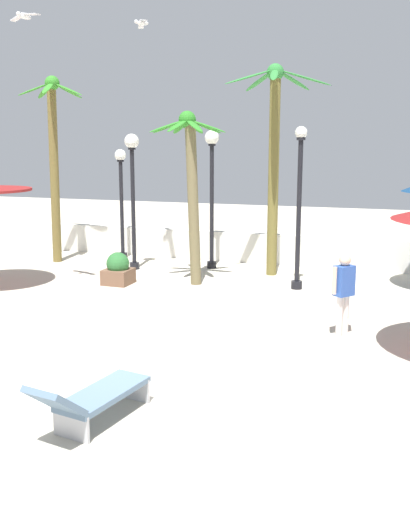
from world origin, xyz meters
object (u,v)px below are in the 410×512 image
object	(u,v)px
palm_tree_2	(191,175)
lamp_post_0	(121,192)
lamp_post_1	(212,178)
seagull_2	(24,16)
seagull_0	(142,23)
lamp_post_2	(133,180)
guest_1	(344,287)
lounge_chair_1	(92,397)
lamp_post_3	(299,202)
palm_tree_1	(274,148)
planter	(118,270)
palm_tree_0	(54,152)

from	to	relation	value
palm_tree_2	lamp_post_0	xyz separation A→B (m)	(-3.35, 2.54, -0.71)
lamp_post_1	seagull_2	xyz separation A→B (m)	(-2.87, -4.55, 3.74)
lamp_post_1	seagull_0	world-z (taller)	seagull_0
lamp_post_2	guest_1	distance (m)	7.98
lamp_post_1	lounge_chair_1	world-z (taller)	lamp_post_1
lamp_post_0	lamp_post_3	bearing A→B (deg)	-19.52
palm_tree_2	palm_tree_1	bearing A→B (deg)	45.92
lamp_post_0	seagull_2	distance (m)	6.59
seagull_0	lamp_post_2	bearing A→B (deg)	141.33
palm_tree_2	lounge_chair_1	bearing A→B (deg)	-78.35
lamp_post_2	seagull_2	xyz separation A→B (m)	(-0.75, -3.64, 3.80)
lounge_chair_1	guest_1	xyz separation A→B (m)	(2.64, 4.74, 0.57)
lamp_post_1	lamp_post_2	size ratio (longest dim) A/B	1.03
planter	lamp_post_1	bearing A→B (deg)	59.02
seagull_2	palm_tree_2	bearing A→B (deg)	39.22
lamp_post_0	seagull_2	xyz separation A→B (m)	(0.34, -5.00, 4.29)
lamp_post_1	palm_tree_2	bearing A→B (deg)	-85.96
palm_tree_0	lamp_post_2	world-z (taller)	palm_tree_0
lamp_post_0	seagull_0	world-z (taller)	seagull_0
lamp_post_1	palm_tree_1	bearing A→B (deg)	-8.56
palm_tree_0	lamp_post_1	size ratio (longest dim) A/B	1.40
seagull_0	seagull_2	bearing A→B (deg)	-113.93
lamp_post_0	lamp_post_1	distance (m)	3.28
palm_tree_0	lamp_post_0	xyz separation A→B (m)	(1.68, 1.13, -1.28)
lounge_chair_1	seagull_0	world-z (taller)	seagull_0
guest_1	seagull_0	world-z (taller)	seagull_0
lamp_post_3	guest_1	size ratio (longest dim) A/B	2.54
lamp_post_0	palm_tree_1	bearing A→B (deg)	-8.16
palm_tree_2	lamp_post_2	size ratio (longest dim) A/B	1.13
lamp_post_2	seagull_2	bearing A→B (deg)	-101.70
lamp_post_3	guest_1	xyz separation A→B (m)	(1.52, -3.48, -1.26)
palm_tree_1	seagull_0	world-z (taller)	seagull_0
planter	lamp_post_0	bearing A→B (deg)	115.56
palm_tree_0	lamp_post_0	bearing A→B (deg)	33.94
palm_tree_2	seagull_2	distance (m)	5.28
palm_tree_1	lounge_chair_1	xyz separation A→B (m)	(-0.13, -9.65, -3.16)
palm_tree_1	lounge_chair_1	world-z (taller)	palm_tree_1
lamp_post_1	planter	distance (m)	3.98
palm_tree_0	palm_tree_1	xyz separation A→B (m)	(6.78, 0.40, 0.13)
palm_tree_0	palm_tree_1	size ratio (longest dim) A/B	0.98
lamp_post_3	planter	world-z (taller)	lamp_post_3
palm_tree_2	guest_1	size ratio (longest dim) A/B	2.80
palm_tree_1	lamp_post_1	bearing A→B (deg)	171.44
palm_tree_0	seagull_0	distance (m)	4.85
lamp_post_1	planter	size ratio (longest dim) A/B	4.77
lamp_post_3	palm_tree_0	bearing A→B (deg)	172.45
guest_1	planter	size ratio (longest dim) A/B	1.88
guest_1	seagull_0	xyz separation A→B (m)	(-5.88, 3.78, 5.84)
palm_tree_0	lounge_chair_1	world-z (taller)	palm_tree_0
palm_tree_1	lamp_post_3	world-z (taller)	palm_tree_1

